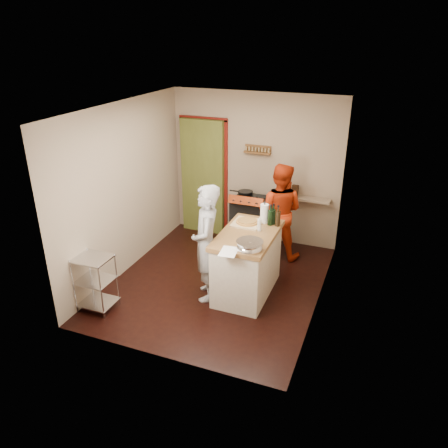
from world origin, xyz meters
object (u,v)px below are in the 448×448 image
(stove, at_px, (250,221))
(person_red, at_px, (279,211))
(person_stripe, at_px, (206,244))
(island, at_px, (247,261))
(wire_shelving, at_px, (95,281))

(stove, height_order, person_red, person_red)
(stove, xyz_separation_m, person_stripe, (-0.06, -1.80, 0.39))
(island, distance_m, person_stripe, 0.68)
(stove, bearing_deg, wire_shelving, -116.85)
(stove, height_order, person_stripe, person_stripe)
(wire_shelving, height_order, person_red, person_red)
(island, height_order, person_red, person_red)
(person_red, bearing_deg, island, 84.68)
(wire_shelving, xyz_separation_m, island, (1.77, 1.14, 0.06))
(stove, relative_size, person_red, 0.63)
(stove, xyz_separation_m, person_red, (0.56, -0.22, 0.35))
(person_stripe, xyz_separation_m, person_red, (0.61, 1.57, -0.04))
(wire_shelving, bearing_deg, island, 32.85)
(stove, distance_m, person_stripe, 1.84)
(wire_shelving, height_order, island, island)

